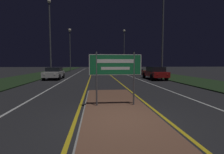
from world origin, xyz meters
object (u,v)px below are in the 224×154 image
at_px(streetlight_right_near, 163,20).
at_px(car_approaching_0, 54,73).
at_px(streetlight_left_far, 70,42).
at_px(streetlight_right_far, 124,43).
at_px(highway_sign, 115,67).
at_px(car_receding_1, 134,70).
at_px(car_receding_0, 155,73).
at_px(streetlight_left_near, 50,32).

distance_m(streetlight_right_near, car_approaching_0, 13.61).
relative_size(streetlight_left_far, streetlight_right_far, 0.91).
distance_m(highway_sign, car_receding_1, 22.42).
relative_size(streetlight_right_far, car_receding_1, 2.29).
bearing_deg(streetlight_right_far, highway_sign, -100.04).
bearing_deg(streetlight_right_near, highway_sign, -119.76).
bearing_deg(car_approaching_0, car_receding_0, -5.75).
bearing_deg(car_approaching_0, streetlight_right_far, 61.66).
relative_size(streetlight_left_far, car_receding_0, 1.89).
xyz_separation_m(highway_sign, streetlight_right_far, (6.32, 35.74, 5.05)).
height_order(streetlight_left_far, streetlight_right_near, streetlight_right_near).
height_order(streetlight_left_near, streetlight_left_far, streetlight_left_near).
bearing_deg(streetlight_left_near, car_approaching_0, -64.96).
bearing_deg(car_receding_1, car_receding_0, -88.14).
relative_size(streetlight_left_near, streetlight_right_near, 0.88).
bearing_deg(streetlight_left_far, highway_sign, -78.76).
xyz_separation_m(streetlight_left_near, car_receding_1, (12.09, 6.57, -4.96)).
bearing_deg(car_receding_0, highway_sign, -116.04).
height_order(highway_sign, streetlight_right_far, streetlight_right_far).
xyz_separation_m(streetlight_left_near, streetlight_right_near, (12.80, -3.76, 0.85)).
bearing_deg(streetlight_right_far, streetlight_right_near, -89.66).
bearing_deg(streetlight_left_near, streetlight_left_far, 89.31).
xyz_separation_m(streetlight_right_near, streetlight_right_far, (-0.15, 24.42, 0.23)).
bearing_deg(streetlight_left_near, streetlight_right_near, -16.37).
bearing_deg(car_approaching_0, car_receding_1, 35.30).
xyz_separation_m(streetlight_left_far, streetlight_right_far, (12.46, 4.85, 0.32)).
xyz_separation_m(car_receding_0, car_approaching_0, (-11.69, 1.18, -0.04)).
distance_m(highway_sign, streetlight_right_far, 36.64).
bearing_deg(streetlight_right_far, car_receding_0, -90.65).
xyz_separation_m(streetlight_left_near, streetlight_left_far, (0.19, 15.81, 0.76)).
distance_m(streetlight_left_far, car_approaching_0, 18.23).
xyz_separation_m(car_receding_1, car_approaching_0, (-11.39, -8.06, 0.01)).
bearing_deg(streetlight_right_far, car_receding_1, -92.29).
bearing_deg(car_receding_1, car_approaching_0, -144.70).
relative_size(streetlight_left_near, streetlight_right_far, 0.95).
distance_m(streetlight_left_near, streetlight_right_near, 13.37).
bearing_deg(streetlight_right_near, streetlight_left_near, 163.63).
distance_m(streetlight_left_far, car_receding_0, 22.86).
distance_m(streetlight_right_far, car_receding_0, 24.09).
distance_m(streetlight_left_near, car_receding_1, 14.62).
bearing_deg(streetlight_left_far, streetlight_right_near, -57.21).
relative_size(streetlight_right_near, streetlight_right_far, 1.07).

